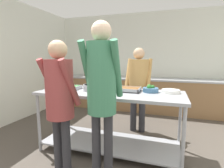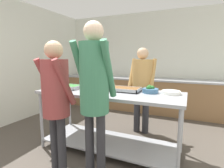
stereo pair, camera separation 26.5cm
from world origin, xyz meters
name	(u,v)px [view 1 (the left image)]	position (x,y,z in m)	size (l,w,h in m)	color
wall_rear	(141,61)	(0.00, 3.78, 1.32)	(5.03, 0.06, 2.65)	silver
wall_left	(19,62)	(-2.48, 1.89, 1.32)	(0.06, 3.90, 2.65)	silver
back_counter	(138,94)	(0.00, 3.41, 0.44)	(4.87, 0.65, 0.88)	olive
serving_counter	(110,111)	(-0.05, 1.15, 0.62)	(2.12, 0.81, 0.92)	#9EA0A8
serving_tray_vegetables	(65,88)	(-0.80, 1.14, 0.94)	(0.46, 0.29, 0.05)	#9EA0A8
sauce_pan	(92,87)	(-0.32, 1.14, 0.97)	(0.42, 0.28, 0.10)	#9EA0A8
serving_tray_roast	(125,89)	(0.15, 1.28, 0.94)	(0.46, 0.30, 0.05)	#9EA0A8
broccoli_bowl	(150,89)	(0.52, 1.31, 0.95)	(0.23, 0.23, 0.11)	#3D668C
plate_stack	(171,91)	(0.80, 1.33, 0.94)	(0.26, 0.26, 0.05)	white
guest_serving_left	(60,94)	(-0.40, 0.42, 1.00)	(0.46, 0.38, 1.60)	#2D2D33
guest_serving_right	(102,85)	(0.10, 0.46, 1.12)	(0.42, 0.36, 1.78)	#2D2D33
cook_behind_counter	(138,81)	(0.23, 1.99, 0.98)	(0.48, 0.37, 1.59)	#2D2D33
water_bottle	(86,73)	(-1.54, 3.33, 0.98)	(0.07, 0.07, 0.22)	brown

